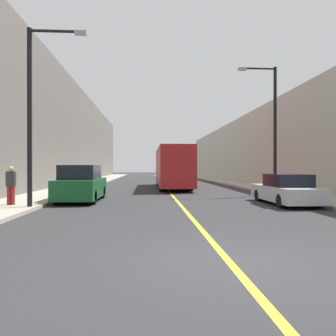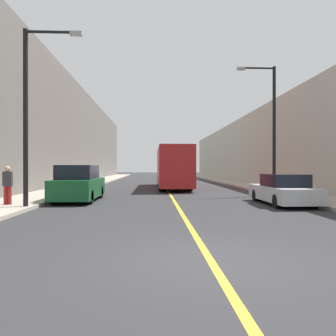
{
  "view_description": "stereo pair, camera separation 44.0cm",
  "coord_description": "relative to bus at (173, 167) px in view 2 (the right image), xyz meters",
  "views": [
    {
      "loc": [
        -1.53,
        -6.19,
        1.79
      ],
      "look_at": [
        0.08,
        19.77,
        1.7
      ],
      "focal_mm": 35.0,
      "sensor_mm": 36.0,
      "label": 1
    },
    {
      "loc": [
        -1.09,
        -6.21,
        1.79
      ],
      "look_at": [
        0.08,
        19.77,
        1.7
      ],
      "focal_mm": 35.0,
      "sensor_mm": 36.0,
      "label": 2
    }
  ],
  "objects": [
    {
      "name": "ground_plane",
      "position": [
        -0.54,
        -21.42,
        -1.78
      ],
      "size": [
        200.0,
        200.0,
        0.0
      ],
      "primitive_type": "plane",
      "color": "#2D2D30"
    },
    {
      "name": "street_lamp_left",
      "position": [
        -6.76,
        -13.73,
        2.57
      ],
      "size": [
        2.44,
        0.24,
        7.39
      ],
      "color": "black",
      "rests_on": "sidewalk_left"
    },
    {
      "name": "pedestrian",
      "position": [
        -8.0,
        -13.04,
        -0.77
      ],
      "size": [
        0.37,
        0.24,
        1.68
      ],
      "color": "maroon",
      "rests_on": "sidewalk_left"
    },
    {
      "name": "road_center_line",
      "position": [
        -0.54,
        8.58,
        -1.78
      ],
      "size": [
        0.16,
        72.0,
        0.01
      ],
      "primitive_type": "cube",
      "color": "gold",
      "rests_on": "ground"
    },
    {
      "name": "sidewalk_right",
      "position": [
        7.08,
        8.58,
        -1.71
      ],
      "size": [
        3.01,
        72.0,
        0.14
      ],
      "primitive_type": "cube",
      "color": "#A89E8C",
      "rests_on": "ground"
    },
    {
      "name": "bus",
      "position": [
        0.0,
        0.0,
        0.0
      ],
      "size": [
        2.48,
        11.73,
        3.33
      ],
      "color": "#AD1E1E",
      "rests_on": "ground"
    },
    {
      "name": "parked_suv_left",
      "position": [
        -5.53,
        -10.36,
        -0.91
      ],
      "size": [
        1.96,
        4.94,
        1.88
      ],
      "color": "#145128",
      "rests_on": "ground"
    },
    {
      "name": "street_lamp_right",
      "position": [
        5.68,
        -7.61,
        2.82
      ],
      "size": [
        2.44,
        0.24,
        7.88
      ],
      "color": "black",
      "rests_on": "sidewalk_right"
    },
    {
      "name": "building_row_left",
      "position": [
        -11.68,
        8.58,
        3.6
      ],
      "size": [
        4.0,
        72.0,
        10.78
      ],
      "primitive_type": "cube",
      "color": "#66605B",
      "rests_on": "ground"
    },
    {
      "name": "building_row_right",
      "position": [
        10.59,
        8.58,
        1.99
      ],
      "size": [
        4.0,
        72.0,
        7.55
      ],
      "primitive_type": "cube",
      "color": "#B7B2A3",
      "rests_on": "ground"
    },
    {
      "name": "car_right_near",
      "position": [
        4.51,
        -12.39,
        -1.13
      ],
      "size": [
        1.87,
        4.7,
        1.45
      ],
      "color": "silver",
      "rests_on": "ground"
    },
    {
      "name": "sidewalk_left",
      "position": [
        -8.17,
        8.58,
        -1.71
      ],
      "size": [
        3.01,
        72.0,
        0.14
      ],
      "primitive_type": "cube",
      "color": "#A89E8C",
      "rests_on": "ground"
    }
  ]
}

